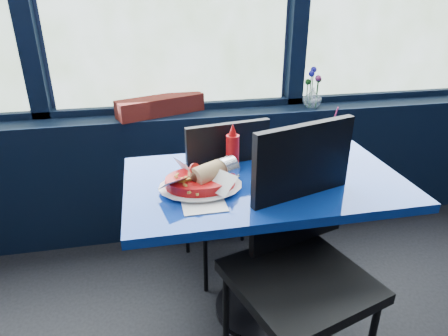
% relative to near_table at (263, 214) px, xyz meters
% --- Properties ---
extents(window_sill, '(5.00, 0.26, 0.80)m').
position_rel_near_table_xyz_m(window_sill, '(-0.30, 0.87, -0.17)').
color(window_sill, black).
rests_on(window_sill, ground).
extents(near_table, '(1.20, 0.70, 0.75)m').
position_rel_near_table_xyz_m(near_table, '(0.00, 0.00, 0.00)').
color(near_table, black).
rests_on(near_table, ground).
extents(chair_near_front, '(0.59, 0.59, 1.05)m').
position_rel_near_table_xyz_m(chair_near_front, '(0.06, -0.30, 0.04)').
color(chair_near_front, black).
rests_on(chair_near_front, ground).
extents(chair_near_back, '(0.49, 0.49, 0.94)m').
position_rel_near_table_xyz_m(chair_near_back, '(-0.10, 0.32, -0.03)').
color(chair_near_back, black).
rests_on(chair_near_back, ground).
extents(planter_box, '(0.54, 0.31, 0.11)m').
position_rel_near_table_xyz_m(planter_box, '(-0.39, 0.87, 0.28)').
color(planter_box, maroon).
rests_on(planter_box, window_sill).
extents(flower_vase, '(0.15, 0.16, 0.25)m').
position_rel_near_table_xyz_m(flower_vase, '(0.56, 0.83, 0.31)').
color(flower_vase, silver).
rests_on(flower_vase, window_sill).
extents(food_basket, '(0.33, 0.31, 0.11)m').
position_rel_near_table_xyz_m(food_basket, '(-0.28, -0.04, 0.22)').
color(food_basket, red).
rests_on(food_basket, near_table).
extents(ketchup_bottle, '(0.06, 0.06, 0.22)m').
position_rel_near_table_xyz_m(ketchup_bottle, '(-0.12, 0.11, 0.28)').
color(ketchup_bottle, red).
rests_on(ketchup_bottle, near_table).
extents(soda_cup, '(0.08, 0.08, 0.26)m').
position_rel_near_table_xyz_m(soda_cup, '(0.36, 0.16, 0.25)').
color(soda_cup, '#0E349B').
rests_on(soda_cup, near_table).
extents(napkin, '(0.17, 0.17, 0.00)m').
position_rel_near_table_xyz_m(napkin, '(-0.29, -0.16, 0.18)').
color(napkin, white).
rests_on(napkin, near_table).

